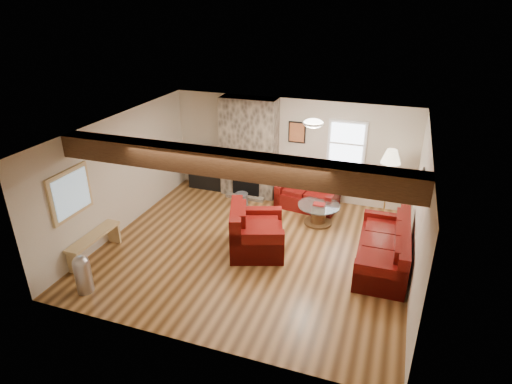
% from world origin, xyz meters
% --- Properties ---
extents(room, '(8.00, 8.00, 8.00)m').
position_xyz_m(room, '(0.00, 0.00, 1.25)').
color(room, '#523215').
rests_on(room, ground).
extents(floor, '(6.00, 6.00, 0.00)m').
position_xyz_m(floor, '(0.00, 0.00, 0.00)').
color(floor, '#523215').
rests_on(floor, ground).
extents(oak_beam, '(6.00, 0.36, 0.38)m').
position_xyz_m(oak_beam, '(0.00, -1.25, 2.31)').
color(oak_beam, '#331D0F').
rests_on(oak_beam, room).
extents(chimney_breast, '(1.40, 0.67, 2.50)m').
position_xyz_m(chimney_breast, '(-1.00, 2.49, 1.22)').
color(chimney_breast, '#3A342D').
rests_on(chimney_breast, floor).
extents(back_window, '(0.90, 0.08, 1.10)m').
position_xyz_m(back_window, '(1.35, 2.71, 1.55)').
color(back_window, white).
rests_on(back_window, room).
extents(hatch_window, '(0.08, 1.00, 0.90)m').
position_xyz_m(hatch_window, '(-2.96, -1.50, 1.45)').
color(hatch_window, tan).
rests_on(hatch_window, room).
extents(ceiling_dome, '(0.40, 0.40, 0.18)m').
position_xyz_m(ceiling_dome, '(0.90, 0.90, 2.44)').
color(ceiling_dome, white).
rests_on(ceiling_dome, room).
extents(artwork_back, '(0.42, 0.06, 0.52)m').
position_xyz_m(artwork_back, '(0.15, 2.71, 1.70)').
color(artwork_back, black).
rests_on(artwork_back, room).
extents(artwork_right, '(0.06, 0.55, 0.42)m').
position_xyz_m(artwork_right, '(2.96, 0.30, 1.75)').
color(artwork_right, black).
rests_on(artwork_right, room).
extents(sofa_three, '(0.93, 2.15, 0.82)m').
position_xyz_m(sofa_three, '(2.48, 0.31, 0.41)').
color(sofa_three, '#48050B').
rests_on(sofa_three, floor).
extents(loveseat, '(1.51, 1.00, 0.75)m').
position_xyz_m(loveseat, '(0.59, 2.23, 0.38)').
color(loveseat, '#48050B').
rests_on(loveseat, floor).
extents(armchair_red, '(1.36, 1.45, 0.95)m').
position_xyz_m(armchair_red, '(0.07, 0.00, 0.48)').
color(armchair_red, '#48050B').
rests_on(armchair_red, floor).
extents(coffee_table, '(0.94, 0.94, 0.49)m').
position_xyz_m(coffee_table, '(1.01, 1.51, 0.23)').
color(coffee_table, '#402814').
rests_on(coffee_table, floor).
extents(tv_cabinet, '(1.04, 0.42, 0.52)m').
position_xyz_m(tv_cabinet, '(-2.14, 2.53, 0.26)').
color(tv_cabinet, black).
rests_on(tv_cabinet, floor).
extents(television, '(0.86, 0.11, 0.49)m').
position_xyz_m(television, '(-2.14, 2.53, 0.77)').
color(television, black).
rests_on(television, tv_cabinet).
extents(floor_lamp, '(0.43, 0.43, 1.69)m').
position_xyz_m(floor_lamp, '(2.38, 2.17, 1.44)').
color(floor_lamp, tan).
rests_on(floor_lamp, floor).
extents(pine_bench, '(0.30, 1.29, 0.48)m').
position_xyz_m(pine_bench, '(-2.83, -1.28, 0.24)').
color(pine_bench, tan).
rests_on(pine_bench, floor).
extents(pedal_bin, '(0.38, 0.38, 0.71)m').
position_xyz_m(pedal_bin, '(-2.31, -2.24, 0.36)').
color(pedal_bin, '#ADADB2').
rests_on(pedal_bin, floor).
extents(coal_bucket, '(0.33, 0.33, 0.31)m').
position_xyz_m(coal_bucket, '(-0.95, 1.81, 0.16)').
color(coal_bucket, slate).
rests_on(coal_bucket, floor).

